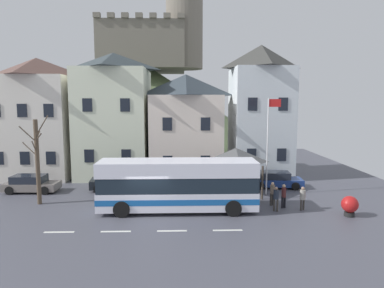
{
  "coord_description": "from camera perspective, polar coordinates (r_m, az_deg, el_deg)",
  "views": [
    {
      "loc": [
        2.05,
        -19.96,
        6.87
      ],
      "look_at": [
        2.77,
        4.28,
        3.91
      ],
      "focal_mm": 32.21,
      "sensor_mm": 36.0,
      "label": 1
    }
  ],
  "objects": [
    {
      "name": "ground_plane",
      "position": [
        21.22,
        -7.32,
        -12.07
      ],
      "size": [
        40.0,
        60.0,
        0.07
      ],
      "color": "#4A4B56"
    },
    {
      "name": "townhouse_00",
      "position": [
        34.92,
        -23.98,
        4.0
      ],
      "size": [
        6.49,
        6.73,
        10.86
      ],
      "color": "silver",
      "rests_on": "ground_plane"
    },
    {
      "name": "townhouse_01",
      "position": [
        33.08,
        -12.68,
        4.73
      ],
      "size": [
        6.23,
        7.06,
        11.36
      ],
      "color": "silver",
      "rests_on": "ground_plane"
    },
    {
      "name": "townhouse_02",
      "position": [
        32.51,
        -1.01,
        3.15
      ],
      "size": [
        6.44,
        7.02,
        9.43
      ],
      "color": "silver",
      "rests_on": "ground_plane"
    },
    {
      "name": "townhouse_03",
      "position": [
        32.63,
        11.2,
        5.32
      ],
      "size": [
        5.19,
        5.73,
        12.03
      ],
      "color": "silver",
      "rests_on": "ground_plane"
    },
    {
      "name": "hilltop_castle",
      "position": [
        53.89,
        -7.66,
        6.84
      ],
      "size": [
        40.11,
        40.11,
        22.39
      ],
      "color": "#5A6B45",
      "rests_on": "ground_plane"
    },
    {
      "name": "transit_bus",
      "position": [
        21.88,
        -2.35,
        -6.9
      ],
      "size": [
        9.92,
        2.67,
        3.23
      ],
      "rotation": [
        0.0,
        0.0,
        0.0
      ],
      "color": "white",
      "rests_on": "ground_plane"
    },
    {
      "name": "bus_shelter",
      "position": [
        25.92,
        7.27,
        -1.87
      ],
      "size": [
        3.6,
        3.6,
        3.48
      ],
      "color": "#473D33",
      "rests_on": "ground_plane"
    },
    {
      "name": "parked_car_00",
      "position": [
        29.3,
        -25.1,
        -5.99
      ],
      "size": [
        4.03,
        1.93,
        1.3
      ],
      "rotation": [
        0.0,
        0.0,
        -0.03
      ],
      "color": "slate",
      "rests_on": "ground_plane"
    },
    {
      "name": "parked_car_01",
      "position": [
        28.77,
        13.61,
        -5.76
      ],
      "size": [
        4.25,
        2.14,
        1.29
      ],
      "rotation": [
        0.0,
        0.0,
        -0.08
      ],
      "color": "navy",
      "rests_on": "ground_plane"
    },
    {
      "name": "parked_car_02",
      "position": [
        28.06,
        -12.43,
        -5.98
      ],
      "size": [
        4.0,
        2.32,
        1.36
      ],
      "rotation": [
        0.0,
        0.0,
        3.24
      ],
      "color": "black",
      "rests_on": "ground_plane"
    },
    {
      "name": "pedestrian_00",
      "position": [
        22.54,
        13.74,
        -8.48
      ],
      "size": [
        0.33,
        0.33,
        1.58
      ],
      "color": "#38332D",
      "rests_on": "ground_plane"
    },
    {
      "name": "pedestrian_01",
      "position": [
        23.26,
        17.85,
        -8.22
      ],
      "size": [
        0.36,
        0.36,
        1.52
      ],
      "color": "#38332D",
      "rests_on": "ground_plane"
    },
    {
      "name": "pedestrian_02",
      "position": [
        23.4,
        14.94,
        -8.17
      ],
      "size": [
        0.32,
        0.29,
        1.57
      ],
      "color": "black",
      "rests_on": "ground_plane"
    },
    {
      "name": "pedestrian_03",
      "position": [
        23.76,
        13.17,
        -7.88
      ],
      "size": [
        0.35,
        0.32,
        1.59
      ],
      "color": "#38332D",
      "rests_on": "ground_plane"
    },
    {
      "name": "public_bench",
      "position": [
        27.77,
        3.36,
        -6.37
      ],
      "size": [
        1.55,
        0.48,
        0.87
      ],
      "color": "#473828",
      "rests_on": "ground_plane"
    },
    {
      "name": "flagpole",
      "position": [
        25.73,
        12.57,
        0.7
      ],
      "size": [
        0.95,
        0.1,
        7.16
      ],
      "color": "silver",
      "rests_on": "ground_plane"
    },
    {
      "name": "harbour_buoy",
      "position": [
        23.12,
        24.67,
        -9.17
      ],
      "size": [
        1.0,
        1.0,
        1.25
      ],
      "color": "black",
      "rests_on": "ground_plane"
    },
    {
      "name": "bare_tree_01",
      "position": [
        25.23,
        -24.24,
        -2.43
      ],
      "size": [
        1.81,
        1.62,
        6.01
      ],
      "color": "brown",
      "rests_on": "ground_plane"
    }
  ]
}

